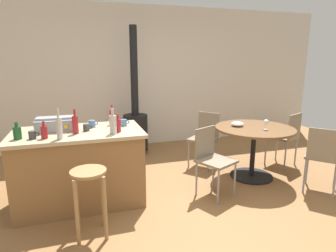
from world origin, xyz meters
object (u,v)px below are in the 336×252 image
at_px(folding_chair_left, 205,135).
at_px(wine_glass, 266,122).
at_px(dining_table, 254,139).
at_px(bottle_0, 113,124).
at_px(kitchen_island, 80,167).
at_px(bottle_6, 17,133).
at_px(cup_3, 32,135).
at_px(bottle_3, 44,132).
at_px(bottle_5, 59,128).
at_px(cup_2, 86,127).
at_px(folding_chair_far, 286,135).
at_px(serving_bowl, 237,124).
at_px(wood_stove, 135,124).
at_px(bottle_4, 118,125).
at_px(folding_chair_near, 323,154).
at_px(bottle_1, 75,124).
at_px(bottle_2, 112,117).
at_px(cup_0, 124,123).
at_px(toolbox, 56,124).
at_px(folding_chair_right, 212,156).
at_px(cup_1, 92,124).
at_px(wooden_stool, 89,188).

xyz_separation_m(folding_chair_left, wine_glass, (0.53, -0.81, 0.35)).
relative_size(dining_table, bottle_0, 3.87).
relative_size(kitchen_island, dining_table, 1.32).
bearing_deg(bottle_0, bottle_6, 175.45).
bearing_deg(cup_3, bottle_3, -9.41).
bearing_deg(bottle_5, cup_2, 44.95).
distance_m(kitchen_island, folding_chair_far, 3.18).
xyz_separation_m(bottle_6, cup_3, (0.15, -0.04, -0.03)).
xyz_separation_m(kitchen_island, serving_bowl, (2.20, 0.16, 0.34)).
relative_size(folding_chair_far, bottle_3, 4.75).
relative_size(folding_chair_far, cup_3, 8.09).
distance_m(folding_chair_far, wood_stove, 2.57).
bearing_deg(bottle_6, bottle_4, -0.22).
relative_size(dining_table, serving_bowl, 6.18).
relative_size(cup_2, serving_bowl, 0.59).
relative_size(folding_chair_near, folding_chair_left, 1.02).
height_order(folding_chair_left, bottle_0, bottle_0).
xyz_separation_m(folding_chair_far, bottle_4, (-2.73, -0.45, 0.45)).
relative_size(folding_chair_far, bottle_5, 2.75).
relative_size(bottle_0, bottle_5, 0.91).
distance_m(folding_chair_far, bottle_4, 2.80).
distance_m(bottle_1, cup_3, 0.44).
bearing_deg(bottle_2, serving_bowl, -2.04).
bearing_deg(cup_0, folding_chair_near, -18.06).
bearing_deg(bottle_5, toolbox, 97.97).
distance_m(cup_0, cup_3, 1.04).
xyz_separation_m(folding_chair_right, cup_1, (-1.41, 0.43, 0.42)).
height_order(folding_chair_right, bottle_5, bottle_5).
height_order(dining_table, wine_glass, wine_glass).
distance_m(dining_table, bottle_6, 3.02).
xyz_separation_m(folding_chair_far, wine_glass, (-0.71, -0.40, 0.34)).
relative_size(bottle_0, bottle_3, 1.57).
height_order(wooden_stool, cup_0, cup_0).
height_order(bottle_3, cup_0, bottle_3).
bearing_deg(folding_chair_near, folding_chair_left, 126.25).
distance_m(wooden_stool, cup_2, 0.83).
bearing_deg(dining_table, toolbox, 178.24).
bearing_deg(cup_3, bottle_0, -2.81).
distance_m(dining_table, bottle_0, 2.08).
bearing_deg(cup_1, serving_bowl, 0.55).
distance_m(bottle_1, cup_0, 0.61).
bearing_deg(bottle_4, bottle_3, -176.14).
xyz_separation_m(cup_1, serving_bowl, (2.03, 0.02, -0.14)).
bearing_deg(bottle_3, bottle_5, -24.01).
height_order(wine_glass, serving_bowl, wine_glass).
height_order(folding_chair_near, bottle_2, bottle_2).
distance_m(folding_chair_far, wine_glass, 0.88).
bearing_deg(folding_chair_near, bottle_3, 172.10).
height_order(bottle_2, bottle_6, bottle_2).
height_order(bottle_3, cup_3, bottle_3).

